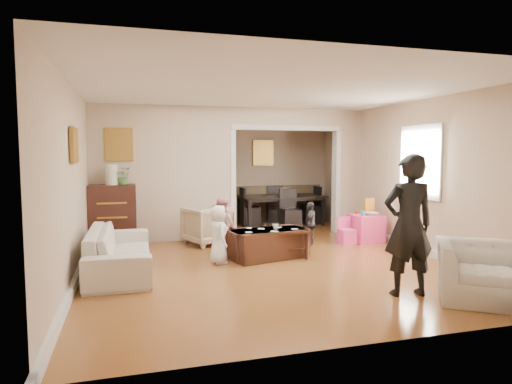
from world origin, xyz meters
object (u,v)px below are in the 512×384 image
object	(u,v)px
sofa	(120,250)
coffee_table	(268,244)
dining_table	(281,210)
dresser	(113,216)
table_lamp	(112,175)
adult_person	(409,225)
armchair_front	(485,272)
child_kneel_b	(222,227)
play_table	(366,228)
child_toddler	(311,223)
child_kneel_a	(219,235)
coffee_cup	(275,227)
cyan_cup	(363,213)
armchair_back	(208,225)

from	to	relation	value
sofa	coffee_table	xyz separation A→B (m)	(2.30, 0.24, -0.08)
dining_table	dresser	bearing A→B (deg)	-159.73
table_lamp	adult_person	bearing A→B (deg)	-48.11
sofa	armchair_front	xyz separation A→B (m)	(4.07, -2.45, 0.02)
armchair_front	child_kneel_b	bearing A→B (deg)	164.06
play_table	child_toddler	distance (m)	1.14
child_kneel_b	dining_table	bearing A→B (deg)	-70.21
play_table	adult_person	xyz separation A→B (m)	(-1.16, -3.02, 0.58)
coffee_table	child_toddler	world-z (taller)	child_toddler
dining_table	child_kneel_a	bearing A→B (deg)	-124.70
dresser	coffee_cup	distance (m)	3.04
dresser	adult_person	xyz separation A→B (m)	(3.47, -3.87, 0.28)
coffee_table	play_table	bearing A→B (deg)	18.79
table_lamp	cyan_cup	size ratio (longest dim) A/B	4.50
sofa	child_kneel_a	size ratio (longest dim) A/B	2.39
child_toddler	dining_table	bearing A→B (deg)	-150.32
coffee_cup	adult_person	xyz separation A→B (m)	(0.92, -2.22, 0.34)
cyan_cup	child_toddler	bearing A→B (deg)	176.88
coffee_cup	play_table	bearing A→B (deg)	20.84
armchair_back	cyan_cup	xyz separation A→B (m)	(2.84, -0.67, 0.21)
table_lamp	child_toddler	distance (m)	3.72
table_lamp	cyan_cup	world-z (taller)	table_lamp
armchair_back	adult_person	world-z (taller)	adult_person
armchair_front	cyan_cup	distance (m)	3.40
sofa	armchair_front	size ratio (longest dim) A/B	2.11
sofa	coffee_table	distance (m)	2.32
armchair_back	dining_table	world-z (taller)	armchair_back
dining_table	armchair_front	bearing A→B (deg)	-86.49
child_kneel_b	dresser	bearing A→B (deg)	18.56
child_kneel_a	child_kneel_b	size ratio (longest dim) A/B	0.92
armchair_front	dining_table	size ratio (longest dim) A/B	0.52
child_kneel_a	child_kneel_b	bearing A→B (deg)	-23.26
dining_table	table_lamp	bearing A→B (deg)	-159.73
armchair_front	child_kneel_b	world-z (taller)	child_kneel_b
cyan_cup	child_kneel_b	xyz separation A→B (m)	(-2.79, -0.39, -0.07)
sofa	child_toddler	xyz separation A→B (m)	(3.35, 0.99, 0.09)
child_kneel_a	dresser	bearing A→B (deg)	37.62
dresser	coffee_table	xyz separation A→B (m)	(2.45, -1.60, -0.33)
dining_table	child_kneel_a	size ratio (longest dim) A/B	2.20
coffee_cup	dining_table	distance (m)	3.35
table_lamp	dresser	bearing A→B (deg)	0.00
child_toddler	cyan_cup	bearing A→B (deg)	122.06
adult_person	child_kneel_b	size ratio (longest dim) A/B	1.72
child_toddler	armchair_back	bearing A→B (deg)	-73.49
play_table	cyan_cup	xyz separation A→B (m)	(-0.10, -0.05, 0.30)
coffee_table	child_kneel_b	size ratio (longest dim) A/B	1.26
sofa	child_toddler	distance (m)	3.50
child_toddler	armchair_front	bearing A→B (deg)	46.96
table_lamp	cyan_cup	bearing A→B (deg)	-11.32
play_table	child_toddler	xyz separation A→B (m)	(-1.14, 0.01, 0.14)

